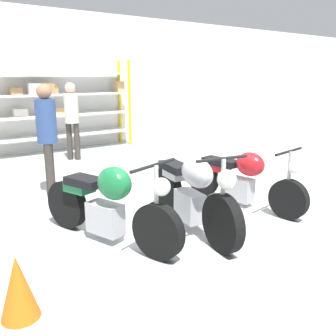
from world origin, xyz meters
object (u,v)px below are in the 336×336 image
Objects in this scene: motorcycle_silver at (192,193)px; traffic_cone at (18,287)px; shelving_rack at (61,103)px; motorcycle_green at (108,204)px; person_browsing at (47,130)px; person_near_rack at (72,115)px; motorcycle_red at (242,178)px.

motorcycle_silver is 3.74× the size of traffic_cone.
shelving_rack is 1.82× the size of motorcycle_green.
person_browsing reaches higher than motorcycle_green.
person_browsing is 3.31× the size of traffic_cone.
person_near_rack reaches higher than traffic_cone.
person_near_rack reaches higher than motorcycle_red.
person_near_rack is (0.48, 4.87, 0.56)m from motorcycle_silver.
motorcycle_red is at bearing 49.05° from person_near_rack.
traffic_cone is at bearing -85.42° from motorcycle_red.
person_browsing is at bearing 65.74° from traffic_cone.
person_near_rack reaches higher than motorcycle_silver.
motorcycle_green is 2.29m from person_browsing.
motorcycle_silver is 2.75m from person_browsing.
person_browsing reaches higher than traffic_cone.
person_near_rack is (1.40, 2.34, -0.02)m from person_browsing.
motorcycle_green is at bearing 33.52° from traffic_cone.
motorcycle_red is (1.21, 0.26, -0.07)m from motorcycle_silver.
person_near_rack is (1.50, 4.55, 0.59)m from motorcycle_green.
motorcycle_silver is at bearing 12.96° from traffic_cone.
shelving_rack reaches higher than motorcycle_silver.
motorcycle_silver is 0.99× the size of motorcycle_red.
shelving_rack is 6.01m from motorcycle_green.
motorcycle_silver is at bearing -96.61° from shelving_rack.
traffic_cone is (-3.00, -6.55, -0.98)m from shelving_rack.
motorcycle_green is 0.99× the size of motorcycle_red.
motorcycle_silver is at bearing -86.06° from motorcycle_red.
traffic_cone is at bearing 90.44° from person_browsing.
motorcycle_red is at bearing 71.02° from motorcycle_green.
person_browsing is 3.45m from traffic_cone.
motorcycle_green is at bearing -99.69° from motorcycle_red.
motorcycle_green reaches higher than motorcycle_red.
motorcycle_silver is (1.02, -0.32, 0.03)m from motorcycle_green.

